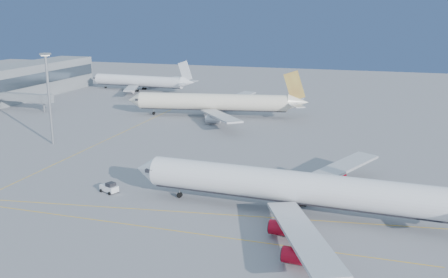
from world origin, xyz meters
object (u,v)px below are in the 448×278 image
at_px(airliner_virgin, 301,188).
at_px(airliner_third, 141,81).
at_px(airliner_etihad, 217,102).
at_px(light_mast, 49,91).
at_px(pushback_tug, 109,188).

xyz_separation_m(airliner_virgin, airliner_third, (-98.72, 130.56, -0.58)).
distance_m(airliner_etihad, light_mast, 63.13).
bearing_deg(airliner_third, airliner_virgin, -49.70).
distance_m(airliner_virgin, light_mast, 84.56).
height_order(airliner_etihad, airliner_third, airliner_etihad).
bearing_deg(light_mast, pushback_tug, -40.33).
bearing_deg(pushback_tug, light_mast, 161.33).
distance_m(airliner_third, pushback_tug, 143.05).
bearing_deg(airliner_third, airliner_etihad, -37.85).
height_order(airliner_virgin, pushback_tug, airliner_virgin).
bearing_deg(pushback_tug, airliner_third, 135.31).
relative_size(airliner_virgin, airliner_third, 1.23).
relative_size(airliner_etihad, light_mast, 2.53).
xyz_separation_m(airliner_third, pushback_tug, (57.36, -131.00, -3.63)).
bearing_deg(airliner_third, light_mast, -75.11).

